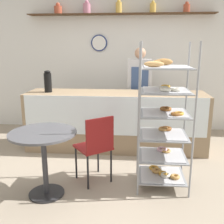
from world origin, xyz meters
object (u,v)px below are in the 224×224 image
(coffee_carafe, at_px, (48,82))
(donut_tray_counter, at_px, (165,93))
(cafe_table, at_px, (44,148))
(cafe_chair, at_px, (96,143))
(person_worker, at_px, (139,90))
(pastry_rack, at_px, (164,121))

(coffee_carafe, distance_m, donut_tray_counter, 1.87)
(cafe_table, relative_size, donut_tray_counter, 1.54)
(coffee_carafe, xyz_separation_m, donut_tray_counter, (1.86, -0.02, -0.15))
(cafe_chair, relative_size, donut_tray_counter, 1.75)
(cafe_chair, xyz_separation_m, coffee_carafe, (-0.94, 1.15, 0.58))
(person_worker, relative_size, donut_tray_counter, 3.34)
(pastry_rack, distance_m, donut_tray_counter, 1.11)
(cafe_table, distance_m, coffee_carafe, 1.61)
(cafe_table, xyz_separation_m, donut_tray_counter, (1.46, 1.43, 0.39))
(pastry_rack, distance_m, person_worker, 1.73)
(cafe_chair, height_order, coffee_carafe, coffee_carafe)
(coffee_carafe, relative_size, donut_tray_counter, 0.71)
(person_worker, relative_size, cafe_table, 2.18)
(pastry_rack, relative_size, cafe_chair, 1.99)
(person_worker, distance_m, cafe_table, 2.34)
(pastry_rack, relative_size, coffee_carafe, 4.89)
(coffee_carafe, bearing_deg, donut_tray_counter, -0.77)
(pastry_rack, xyz_separation_m, cafe_chair, (-0.79, -0.03, -0.28))
(donut_tray_counter, bearing_deg, coffee_carafe, 179.23)
(person_worker, distance_m, cafe_chair, 1.86)
(pastry_rack, height_order, person_worker, pastry_rack)
(cafe_table, xyz_separation_m, cafe_chair, (0.54, 0.31, -0.05))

